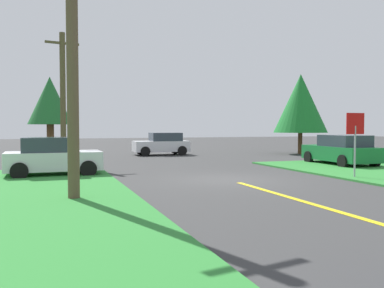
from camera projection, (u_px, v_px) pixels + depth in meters
The scene contains 9 objects.
ground_plane at pixel (228, 180), 16.16m from camera, with size 120.00×120.00×0.00m, color #383838.
stop_sign at pixel (355, 132), 16.31m from camera, with size 0.84×0.07×2.61m.
parked_car_near_building at pixel (53, 157), 17.31m from camera, with size 3.87×2.10×1.62m.
car_on_crossroad at pixel (341, 150), 22.09m from camera, with size 2.28×4.60×1.62m.
car_approaching_junction at pixel (162, 144), 30.26m from camera, with size 4.00×2.25×1.62m.
utility_pole_near at pixel (72, 51), 11.39m from camera, with size 1.79×0.48×8.08m.
utility_pole_mid at pixel (63, 97), 22.44m from camera, with size 1.79×0.45×7.14m.
oak_tree_left at pixel (50, 101), 26.15m from camera, with size 2.74×2.74×5.22m.
pine_tree_center at pixel (301, 103), 31.19m from camera, with size 4.00×4.00×6.02m.
Camera 1 is at (-6.65, -14.72, 2.07)m, focal length 38.77 mm.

